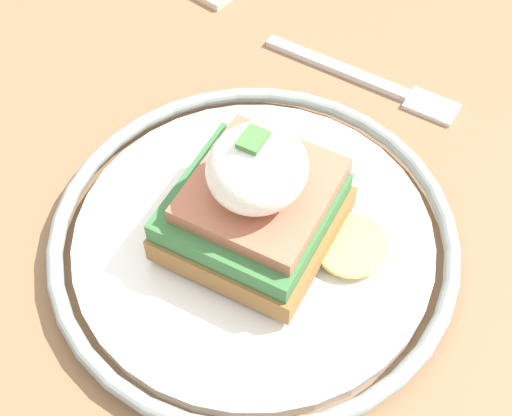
{
  "coord_description": "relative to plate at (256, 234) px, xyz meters",
  "views": [
    {
      "loc": [
        0.21,
        0.12,
        1.12
      ],
      "look_at": [
        -0.0,
        0.01,
        0.78
      ],
      "focal_mm": 50.0,
      "sensor_mm": 36.0,
      "label": 1
    }
  ],
  "objects": [
    {
      "name": "dining_table",
      "position": [
        0.0,
        -0.01,
        -0.13
      ],
      "size": [
        1.15,
        0.69,
        0.75
      ],
      "color": "#846042",
      "rests_on": "ground_plane"
    },
    {
      "name": "plate",
      "position": [
        0.0,
        0.0,
        0.0
      ],
      "size": [
        0.25,
        0.25,
        0.02
      ],
      "color": "white",
      "rests_on": "dining_table"
    },
    {
      "name": "sandwich",
      "position": [
        0.0,
        0.0,
        0.04
      ],
      "size": [
        0.09,
        0.12,
        0.08
      ],
      "color": "olive",
      "rests_on": "plate"
    },
    {
      "name": "fork",
      "position": [
        -0.16,
        0.01,
        -0.01
      ],
      "size": [
        0.02,
        0.15,
        0.0
      ],
      "color": "silver",
      "rests_on": "dining_table"
    }
  ]
}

